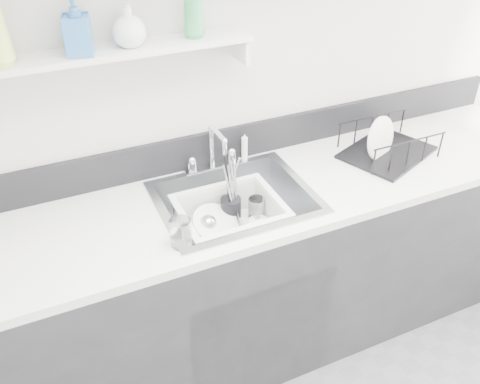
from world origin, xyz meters
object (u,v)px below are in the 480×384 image
sink (235,215)px  wash_tub (230,221)px  dish_rack (389,140)px  counter_run (236,278)px

sink → wash_tub: size_ratio=1.51×
wash_tub → dish_rack: size_ratio=1.02×
counter_run → dish_rack: (0.80, 0.04, 0.53)m
sink → dish_rack: size_ratio=1.55×
counter_run → wash_tub: bearing=-139.5°
counter_run → wash_tub: 0.38m
wash_tub → dish_rack: 0.86m
dish_rack → sink: bearing=160.9°
counter_run → wash_tub: (-0.04, -0.03, 0.37)m
sink → wash_tub: (-0.04, -0.03, 0.00)m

